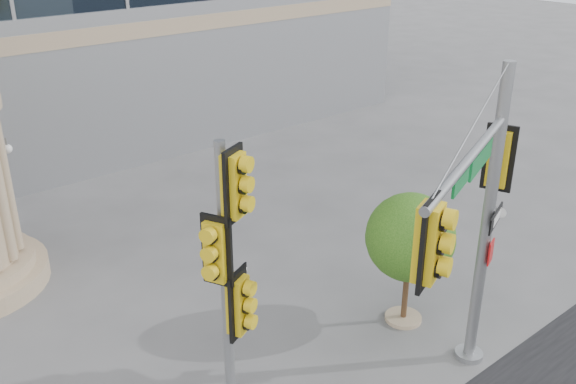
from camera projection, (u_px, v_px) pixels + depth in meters
ground at (362, 358)px, 14.44m from camera, size 120.00×120.00×0.00m
main_signal_pole at (477, 211)px, 11.84m from camera, size 4.97×2.28×6.72m
secondary_signal_pole at (229, 262)px, 11.83m from camera, size 1.06×0.77×5.64m
street_tree at (410, 240)px, 14.95m from camera, size 2.15×2.10×3.34m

